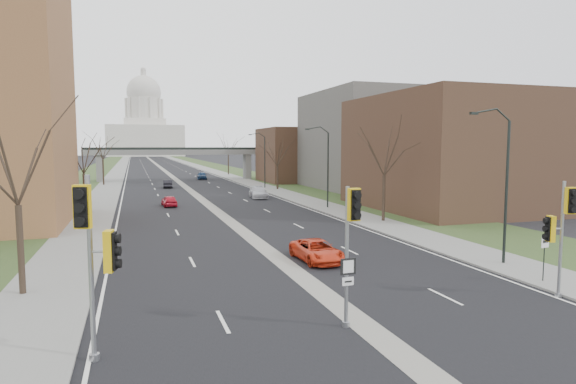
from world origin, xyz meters
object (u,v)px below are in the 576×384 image
signal_pole_right (561,223)px  car_left_near (169,201)px  signal_pole_left (95,242)px  car_right_mid (258,192)px  car_right_near (317,251)px  car_right_far (202,176)px  speed_limit_sign (544,249)px  car_left_far (168,184)px  signal_pole_median (351,231)px

signal_pole_right → car_left_near: bearing=125.3°
signal_pole_left → car_right_mid: bearing=81.9°
car_right_near → car_right_far: car_right_far is taller
signal_pole_right → car_left_near: (-13.94, 38.80, -2.79)m
signal_pole_right → speed_limit_sign: bearing=72.1°
car_left_far → signal_pole_median: bearing=95.4°
signal_pole_median → car_right_far: bearing=83.5°
car_left_far → car_left_near: bearing=89.9°
car_left_near → car_right_near: 29.70m
signal_pole_right → speed_limit_sign: 3.06m
car_right_far → speed_limit_sign: bearing=-80.6°
signal_pole_right → car_right_mid: size_ratio=1.04×
car_left_near → car_left_far: (1.51, 24.49, 0.03)m
signal_pole_median → signal_pole_right: size_ratio=1.01×
car_right_mid → car_left_far: bearing=123.8°
signal_pole_left → signal_pole_right: bearing=14.0°
speed_limit_sign → car_right_mid: speed_limit_sign is taller
signal_pole_median → speed_limit_sign: signal_pole_median is taller
car_left_near → car_right_far: 43.57m
signal_pole_right → car_left_near: signal_pole_right is taller
car_right_far → signal_pole_median: bearing=-88.9°
signal_pole_median → car_left_near: size_ratio=1.44×
speed_limit_sign → car_right_far: (-5.93, 79.22, -0.92)m
signal_pole_left → car_right_mid: (16.52, 44.72, -3.11)m
car_left_far → car_right_mid: (10.12, -19.17, 0.07)m
car_right_far → car_right_mid: bearing=-81.4°
signal_pole_left → car_left_near: size_ratio=1.60×
signal_pole_median → car_left_near: (-3.68, 39.28, -3.05)m
signal_pole_median → car_right_far: (5.73, 81.82, -2.91)m
signal_pole_left → car_right_far: (14.30, 81.94, -3.07)m
speed_limit_sign → car_right_far: size_ratio=0.51×
signal_pole_right → car_left_far: 64.55m
car_left_far → car_right_near: size_ratio=0.89×
signal_pole_left → car_left_near: bearing=95.1°
signal_pole_median → car_left_near: 39.57m
signal_pole_median → speed_limit_sign: (11.66, 2.60, -1.99)m
signal_pole_left → speed_limit_sign: size_ratio=2.57×
signal_pole_left → car_right_mid: size_ratio=1.17×
car_right_near → car_right_mid: 34.73m
signal_pole_right → speed_limit_sign: size_ratio=2.28×
car_left_near → signal_pole_right: bearing=106.3°
signal_pole_left → car_right_mid: 47.77m
signal_pole_left → car_right_near: size_ratio=1.31×
signal_pole_left → car_left_far: 64.28m
signal_pole_right → car_right_mid: (-2.32, 44.12, -2.68)m
car_right_mid → car_right_far: 37.29m
speed_limit_sign → signal_pole_right: bearing=-128.7°
car_left_near → signal_pole_median: bearing=91.9°
signal_pole_right → car_left_far: bearing=116.6°
speed_limit_sign → car_left_near: 39.77m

